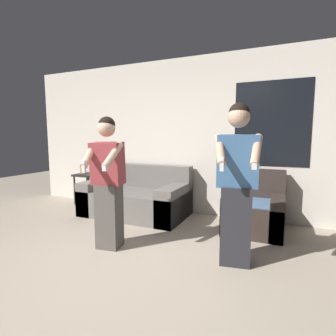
# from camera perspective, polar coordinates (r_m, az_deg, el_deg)

# --- Properties ---
(ground_plane) EXTENTS (14.00, 14.00, 0.00)m
(ground_plane) POSITION_cam_1_polar(r_m,az_deg,el_deg) (2.63, -16.71, -24.48)
(ground_plane) COLOR tan
(wall_back) EXTENTS (6.82, 0.07, 2.70)m
(wall_back) POSITION_cam_1_polar(r_m,az_deg,el_deg) (4.63, 5.26, 6.81)
(wall_back) COLOR silver
(wall_back) RESTS_ON ground_plane
(couch) EXTENTS (1.76, 0.99, 0.85)m
(couch) POSITION_cam_1_polar(r_m,az_deg,el_deg) (4.63, -6.84, -6.49)
(couch) COLOR slate
(couch) RESTS_ON ground_plane
(armchair) EXTENTS (0.80, 0.87, 0.86)m
(armchair) POSITION_cam_1_polar(r_m,az_deg,el_deg) (4.06, 18.28, -8.77)
(armchair) COLOR #332823
(armchair) RESTS_ON ground_plane
(side_table) EXTENTS (0.44, 0.44, 0.76)m
(side_table) POSITION_cam_1_polar(r_m,az_deg,el_deg) (5.52, -17.10, -2.29)
(side_table) COLOR black
(side_table) RESTS_ON ground_plane
(person_left) EXTENTS (0.42, 0.50, 1.59)m
(person_left) POSITION_cam_1_polar(r_m,az_deg,el_deg) (3.22, -12.95, -2.99)
(person_left) COLOR #56514C
(person_left) RESTS_ON ground_plane
(person_right) EXTENTS (0.47, 0.51, 1.70)m
(person_right) POSITION_cam_1_polar(r_m,az_deg,el_deg) (2.82, 14.74, -3.38)
(person_right) COLOR #28282D
(person_right) RESTS_ON ground_plane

